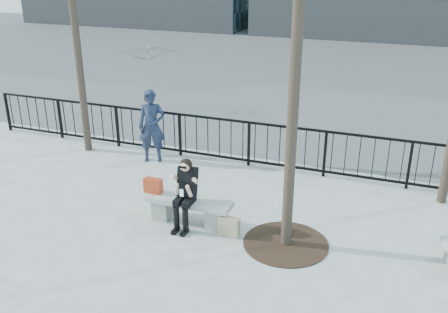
% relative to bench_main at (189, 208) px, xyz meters
% --- Properties ---
extents(ground, '(120.00, 120.00, 0.00)m').
position_rel_bench_main_xyz_m(ground, '(0.00, 0.00, -0.30)').
color(ground, gray).
rests_on(ground, ground).
extents(street_surface, '(60.00, 23.00, 0.01)m').
position_rel_bench_main_xyz_m(street_surface, '(0.00, 15.00, -0.30)').
color(street_surface, '#474747').
rests_on(street_surface, ground).
extents(railing, '(14.00, 0.06, 1.10)m').
position_rel_bench_main_xyz_m(railing, '(0.00, 3.00, 0.25)').
color(railing, black).
rests_on(railing, ground).
extents(tree_grate, '(1.50, 1.50, 0.02)m').
position_rel_bench_main_xyz_m(tree_grate, '(1.90, -0.10, -0.29)').
color(tree_grate, black).
rests_on(tree_grate, ground).
extents(bench_main, '(1.65, 0.46, 0.49)m').
position_rel_bench_main_xyz_m(bench_main, '(0.00, 0.00, 0.00)').
color(bench_main, slate).
rests_on(bench_main, ground).
extents(seated_woman, '(0.50, 0.64, 1.34)m').
position_rel_bench_main_xyz_m(seated_woman, '(0.00, -0.16, 0.37)').
color(seated_woman, black).
rests_on(seated_woman, ground).
extents(handbag, '(0.35, 0.17, 0.28)m').
position_rel_bench_main_xyz_m(handbag, '(-0.75, 0.02, 0.33)').
color(handbag, '#A93214').
rests_on(handbag, bench_main).
extents(shopping_bag, '(0.39, 0.16, 0.37)m').
position_rel_bench_main_xyz_m(shopping_bag, '(0.87, -0.19, -0.12)').
color(shopping_bag, tan).
rests_on(shopping_bag, ground).
extents(standing_man, '(0.76, 0.64, 1.78)m').
position_rel_bench_main_xyz_m(standing_man, '(-2.08, 2.46, 0.59)').
color(standing_man, black).
rests_on(standing_man, ground).
extents(vendor_umbrella, '(2.94, 2.96, 2.06)m').
position_rel_bench_main_xyz_m(vendor_umbrella, '(-4.27, 6.38, 0.73)').
color(vendor_umbrella, gold).
rests_on(vendor_umbrella, ground).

